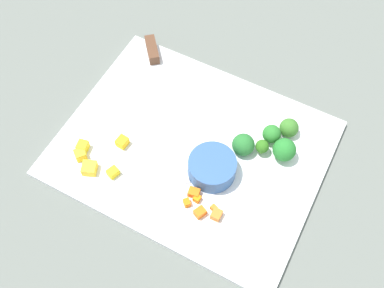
{
  "coord_description": "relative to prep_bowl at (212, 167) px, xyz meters",
  "views": [
    {
      "loc": [
        -0.2,
        0.37,
        0.75
      ],
      "look_at": [
        0.0,
        0.0,
        0.02
      ],
      "focal_mm": 42.46,
      "sensor_mm": 36.0,
      "label": 1
    }
  ],
  "objects": [
    {
      "name": "ground_plane",
      "position": [
        0.06,
        -0.03,
        -0.03
      ],
      "size": [
        4.0,
        4.0,
        0.0
      ],
      "primitive_type": "plane",
      "color": "slate"
    },
    {
      "name": "cutting_board",
      "position": [
        0.06,
        -0.03,
        -0.03
      ],
      "size": [
        0.48,
        0.38,
        0.01
      ],
      "primitive_type": "cube",
      "color": "white",
      "rests_on": "ground_plane"
    },
    {
      "name": "prep_bowl",
      "position": [
        0.0,
        0.0,
        0.0
      ],
      "size": [
        0.09,
        0.09,
        0.04
      ],
      "primitive_type": "cylinder",
      "color": "#325891",
      "rests_on": "cutting_board"
    },
    {
      "name": "chef_knife",
      "position": [
        0.19,
        -0.14,
        -0.01
      ],
      "size": [
        0.24,
        0.28,
        0.02
      ],
      "rotation": [
        0.0,
        0.0,
        2.27
      ],
      "color": "silver",
      "rests_on": "cutting_board"
    },
    {
      "name": "carrot_dice_0",
      "position": [
        -0.0,
        0.06,
        -0.01
      ],
      "size": [
        0.01,
        0.01,
        0.01
      ],
      "primitive_type": "cube",
      "rotation": [
        0.0,
        0.0,
        1.48
      ],
      "color": "orange",
      "rests_on": "cutting_board"
    },
    {
      "name": "carrot_dice_1",
      "position": [
        -0.04,
        0.06,
        -0.01
      ],
      "size": [
        0.01,
        0.01,
        0.01
      ],
      "primitive_type": "cube",
      "rotation": [
        0.0,
        0.0,
        1.24
      ],
      "color": "orange",
      "rests_on": "cutting_board"
    },
    {
      "name": "carrot_dice_2",
      "position": [
        -0.02,
        0.08,
        -0.01
      ],
      "size": [
        0.02,
        0.02,
        0.02
      ],
      "primitive_type": "cube",
      "rotation": [
        0.0,
        0.0,
        2.7
      ],
      "color": "orange",
      "rests_on": "cutting_board"
    },
    {
      "name": "carrot_dice_3",
      "position": [
        0.01,
        0.05,
        -0.01
      ],
      "size": [
        0.02,
        0.02,
        0.01
      ],
      "primitive_type": "cube",
      "rotation": [
        0.0,
        0.0,
        0.15
      ],
      "color": "orange",
      "rests_on": "cutting_board"
    },
    {
      "name": "carrot_dice_4",
      "position": [
        0.01,
        0.08,
        -0.01
      ],
      "size": [
        0.02,
        0.02,
        0.01
      ],
      "primitive_type": "cube",
      "rotation": [
        0.0,
        0.0,
        2.42
      ],
      "color": "orange",
      "rests_on": "cutting_board"
    },
    {
      "name": "carrot_dice_5",
      "position": [
        -0.04,
        0.07,
        -0.01
      ],
      "size": [
        0.02,
        0.02,
        0.01
      ],
      "primitive_type": "cube",
      "rotation": [
        0.0,
        0.0,
        1.58
      ],
      "color": "orange",
      "rests_on": "cutting_board"
    },
    {
      "name": "pepper_dice_0",
      "position": [
        0.2,
        0.1,
        -0.01
      ],
      "size": [
        0.03,
        0.03,
        0.02
      ],
      "primitive_type": "cube",
      "rotation": [
        0.0,
        0.0,
        0.39
      ],
      "color": "yellow",
      "rests_on": "cutting_board"
    },
    {
      "name": "pepper_dice_1",
      "position": [
        0.23,
        0.08,
        -0.01
      ],
      "size": [
        0.03,
        0.03,
        0.02
      ],
      "primitive_type": "cube",
      "rotation": [
        0.0,
        0.0,
        2.47
      ],
      "color": "yellow",
      "rests_on": "cutting_board"
    },
    {
      "name": "pepper_dice_2",
      "position": [
        0.17,
        0.03,
        -0.01
      ],
      "size": [
        0.02,
        0.02,
        0.02
      ],
      "primitive_type": "cube",
      "rotation": [
        0.0,
        0.0,
        1.47
      ],
      "color": "yellow",
      "rests_on": "cutting_board"
    },
    {
      "name": "pepper_dice_3",
      "position": [
        0.23,
        0.07,
        -0.01
      ],
      "size": [
        0.02,
        0.02,
        0.02
      ],
      "primitive_type": "cube",
      "rotation": [
        0.0,
        0.0,
        1.78
      ],
      "color": "yellow",
      "rests_on": "cutting_board"
    },
    {
      "name": "pepper_dice_4",
      "position": [
        0.15,
        0.09,
        -0.01
      ],
      "size": [
        0.02,
        0.02,
        0.02
      ],
      "primitive_type": "cube",
      "rotation": [
        0.0,
        0.0,
        2.8
      ],
      "color": "yellow",
      "rests_on": "cutting_board"
    },
    {
      "name": "broccoli_floret_0",
      "position": [
        -0.03,
        -0.07,
        0.0
      ],
      "size": [
        0.04,
        0.04,
        0.04
      ],
      "color": "#8BB265",
      "rests_on": "cutting_board"
    },
    {
      "name": "broccoli_floret_1",
      "position": [
        -0.06,
        -0.08,
        0.0
      ],
      "size": [
        0.03,
        0.03,
        0.03
      ],
      "color": "#85BE55",
      "rests_on": "cutting_board"
    },
    {
      "name": "broccoli_floret_2",
      "position": [
        -0.1,
        -0.09,
        0.01
      ],
      "size": [
        0.04,
        0.04,
        0.05
      ],
      "color": "#8FAF60",
      "rests_on": "cutting_board"
    },
    {
      "name": "broccoli_floret_3",
      "position": [
        -0.07,
        -0.11,
        0.0
      ],
      "size": [
        0.03,
        0.03,
        0.04
      ],
      "color": "#91B56B",
      "rests_on": "cutting_board"
    },
    {
      "name": "broccoli_floret_4",
      "position": [
        -0.09,
        -0.14,
        -0.0
      ],
      "size": [
        0.04,
        0.04,
        0.04
      ],
      "color": "#84AF5B",
      "rests_on": "cutting_board"
    }
  ]
}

